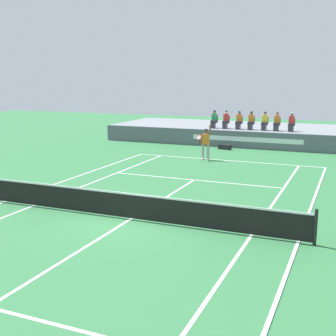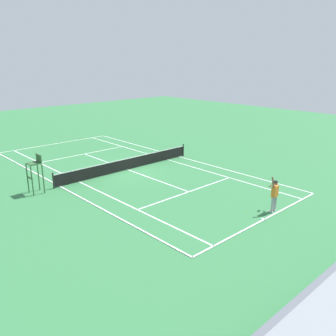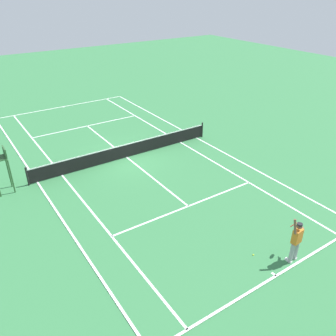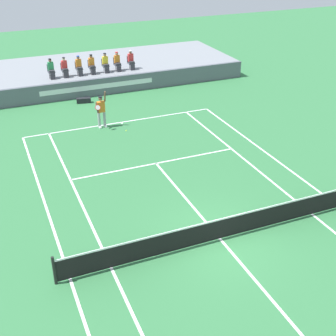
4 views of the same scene
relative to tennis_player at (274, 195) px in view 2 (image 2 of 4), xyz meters
The scene contains 6 objects.
ground_plane 11.76m from the tennis_player, 84.20° to the right, with size 80.00×80.00×0.00m, color #337542.
court 11.75m from the tennis_player, 84.20° to the right, with size 11.08×23.88×0.03m.
net 11.72m from the tennis_player, 84.20° to the right, with size 11.98×0.10×1.07m.
tennis_player is the anchor object (origin of this frame).
tennis_ball 1.77m from the tennis_player, 44.05° to the right, with size 0.07×0.07×0.07m, color #D1E533.
umpire_chair 14.26m from the tennis_player, 54.88° to the right, with size 0.77×0.77×2.44m.
Camera 2 is at (15.26, 20.91, 8.03)m, focal length 38.08 mm.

